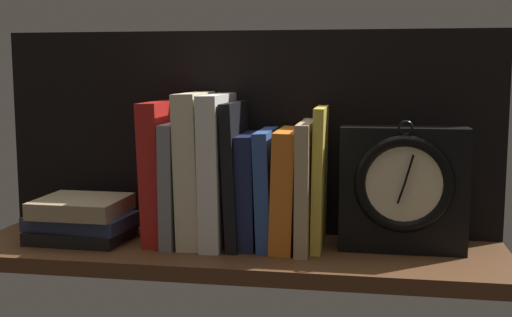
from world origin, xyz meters
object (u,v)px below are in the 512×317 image
object	(u,v)px
book_tan_shortstories	(306,185)
book_stack_side	(81,220)
book_white_catcher	(218,169)
book_black_skeptic	(235,173)
book_cream_twain	(196,168)
framed_clock	(403,188)
book_orange_pandolfini	(287,188)
book_blue_modern	(268,188)
book_red_requiem	(161,172)
book_navy_bierce	(251,189)
book_yellow_seinlanguage	(320,178)
book_gray_chess	(178,182)

from	to	relation	value
book_tan_shortstories	book_stack_side	xyz separation A→B (cm)	(-38.61, -3.09, -6.76)
book_white_catcher	book_black_skeptic	distance (cm)	2.96
book_cream_twain	book_stack_side	xyz separation A→B (cm)	(-19.89, -3.09, -9.06)
framed_clock	book_white_catcher	bearing A→B (deg)	179.29
book_orange_pandolfini	book_blue_modern	bearing A→B (deg)	180.00
book_cream_twain	book_tan_shortstories	bearing A→B (deg)	0.00
book_red_requiem	book_stack_side	size ratio (longest dim) A/B	1.33
book_red_requiem	book_orange_pandolfini	world-z (taller)	book_red_requiem
book_cream_twain	book_blue_modern	distance (cm)	12.67
book_black_skeptic	book_navy_bierce	size ratio (longest dim) A/B	1.28
framed_clock	book_yellow_seinlanguage	bearing A→B (deg)	178.38
book_gray_chess	book_yellow_seinlanguage	distance (cm)	24.24
book_black_skeptic	book_yellow_seinlanguage	distance (cm)	14.23
book_tan_shortstories	book_navy_bierce	bearing A→B (deg)	180.00
book_white_catcher	framed_clock	world-z (taller)	book_white_catcher
book_cream_twain	book_blue_modern	world-z (taller)	book_cream_twain
book_yellow_seinlanguage	framed_clock	world-z (taller)	book_yellow_seinlanguage
book_gray_chess	book_blue_modern	size ratio (longest dim) A/B	1.06
book_gray_chess	book_yellow_seinlanguage	xyz separation A→B (cm)	(24.20, 0.00, 1.37)
book_white_catcher	book_blue_modern	bearing A→B (deg)	0.00
book_navy_bierce	book_stack_side	xyz separation A→B (cm)	(-29.28, -3.09, -5.69)
book_blue_modern	book_red_requiem	bearing A→B (deg)	180.00
book_tan_shortstories	book_yellow_seinlanguage	size ratio (longest dim) A/B	0.90
book_red_requiem	book_cream_twain	xyz separation A→B (cm)	(6.34, 0.00, 0.77)
book_red_requiem	book_yellow_seinlanguage	world-z (taller)	book_red_requiem
book_gray_chess	book_yellow_seinlanguage	world-z (taller)	book_yellow_seinlanguage
book_cream_twain	book_blue_modern	size ratio (longest dim) A/B	1.31
framed_clock	book_tan_shortstories	bearing A→B (deg)	178.61
book_gray_chess	book_blue_modern	world-z (taller)	book_gray_chess
book_gray_chess	book_navy_bierce	xyz separation A→B (cm)	(12.65, 0.00, -0.90)
book_gray_chess	book_stack_side	xyz separation A→B (cm)	(-16.63, -3.09, -6.59)
book_cream_twain	book_stack_side	size ratio (longest dim) A/B	1.42
book_tan_shortstories	book_yellow_seinlanguage	xyz separation A→B (cm)	(2.21, 0.00, 1.20)
book_navy_bierce	book_orange_pandolfini	distance (cm)	6.19
book_navy_bierce	book_orange_pandolfini	world-z (taller)	book_orange_pandolfini
book_gray_chess	book_tan_shortstories	bearing A→B (deg)	0.00
book_yellow_seinlanguage	book_white_catcher	bearing A→B (deg)	180.00
book_black_skeptic	book_blue_modern	bearing A→B (deg)	0.00
book_blue_modern	framed_clock	bearing A→B (deg)	-0.99
book_yellow_seinlanguage	book_stack_side	world-z (taller)	book_yellow_seinlanguage
book_navy_bierce	book_yellow_seinlanguage	size ratio (longest dim) A/B	0.80
framed_clock	book_orange_pandolfini	bearing A→B (deg)	178.84
book_orange_pandolfini	book_stack_side	distance (cm)	36.10
book_gray_chess	book_orange_pandolfini	xyz separation A→B (cm)	(18.83, 0.00, -0.51)
book_red_requiem	book_navy_bierce	size ratio (longest dim) A/B	1.28
book_gray_chess	book_stack_side	distance (cm)	18.15
book_blue_modern	book_cream_twain	bearing A→B (deg)	180.00
book_gray_chess	framed_clock	world-z (taller)	framed_clock
book_yellow_seinlanguage	book_stack_side	bearing A→B (deg)	-175.67
book_red_requiem	framed_clock	distance (cm)	40.77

